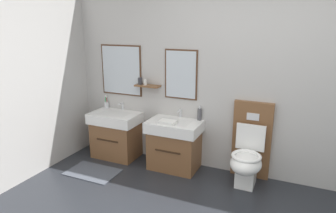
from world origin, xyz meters
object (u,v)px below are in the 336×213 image
(toilet, at_px, (248,154))
(folded_hand_towel, at_px, (168,122))
(vanity_sink_right, at_px, (175,144))
(vanity_sink_left, at_px, (116,134))
(soap_dispenser, at_px, (200,114))
(toothbrush_cup, at_px, (106,104))

(toilet, bearing_deg, folded_hand_towel, -171.45)
(vanity_sink_right, bearing_deg, vanity_sink_left, 180.00)
(toilet, distance_m, soap_dispenser, 0.82)
(toilet, xyz_separation_m, folded_hand_towel, (-1.03, -0.15, 0.32))
(soap_dispenser, xyz_separation_m, folded_hand_towel, (-0.32, -0.33, -0.06))
(toothbrush_cup, bearing_deg, soap_dispenser, 0.37)
(vanity_sink_left, bearing_deg, folded_hand_towel, -9.29)
(toilet, relative_size, folded_hand_towel, 4.55)
(vanity_sink_right, relative_size, folded_hand_towel, 3.21)
(vanity_sink_left, relative_size, folded_hand_towel, 3.21)
(toothbrush_cup, bearing_deg, vanity_sink_right, -7.91)
(toilet, distance_m, toothbrush_cup, 2.23)
(toothbrush_cup, bearing_deg, vanity_sink_left, -31.61)
(folded_hand_towel, bearing_deg, soap_dispenser, 45.14)
(soap_dispenser, height_order, folded_hand_towel, soap_dispenser)
(vanity_sink_left, bearing_deg, vanity_sink_right, 0.00)
(soap_dispenser, bearing_deg, folded_hand_towel, -134.86)
(toilet, xyz_separation_m, soap_dispenser, (-0.70, 0.17, 0.38))
(soap_dispenser, bearing_deg, toothbrush_cup, -179.63)
(vanity_sink_right, height_order, folded_hand_towel, folded_hand_towel)
(toothbrush_cup, relative_size, folded_hand_towel, 0.95)
(vanity_sink_left, height_order, vanity_sink_right, same)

